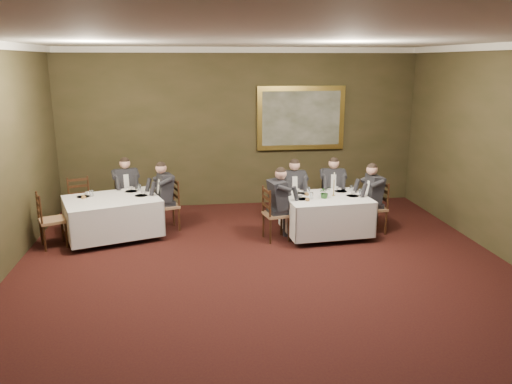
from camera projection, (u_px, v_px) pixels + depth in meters
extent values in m
plane|color=black|center=(278.00, 304.00, 6.81)|extent=(10.00, 10.00, 0.00)
cube|color=silver|center=(281.00, 36.00, 5.92)|extent=(8.00, 10.00, 0.10)
cube|color=#322F19|center=(241.00, 128.00, 11.16)|extent=(8.00, 0.10, 3.50)
cube|color=white|center=(240.00, 50.00, 10.68)|extent=(8.00, 0.10, 0.12)
cube|color=black|center=(326.00, 198.00, 9.28)|extent=(1.55, 1.22, 0.04)
cube|color=white|center=(326.00, 197.00, 9.28)|extent=(1.62, 1.28, 0.02)
cube|color=white|center=(326.00, 214.00, 9.36)|extent=(1.64, 1.31, 0.65)
cube|color=black|center=(111.00, 200.00, 9.18)|extent=(1.88, 1.63, 0.04)
cube|color=white|center=(111.00, 199.00, 9.17)|extent=(1.96, 1.71, 0.02)
cube|color=white|center=(113.00, 216.00, 9.26)|extent=(1.98, 1.74, 0.65)
cube|color=#8D6948|center=(293.00, 201.00, 10.00)|extent=(0.44, 0.42, 0.05)
cube|color=black|center=(292.00, 187.00, 10.12)|extent=(0.38, 0.03, 0.54)
cube|color=black|center=(293.00, 183.00, 9.90)|extent=(0.42, 0.31, 0.55)
sphere|color=#DA9C88|center=(294.00, 164.00, 9.80)|extent=(0.21, 0.21, 0.21)
cube|color=#8D6948|center=(332.00, 199.00, 10.17)|extent=(0.50, 0.49, 0.05)
cube|color=black|center=(331.00, 185.00, 10.29)|extent=(0.38, 0.09, 0.54)
cube|color=black|center=(333.00, 181.00, 10.07)|extent=(0.47, 0.38, 0.55)
sphere|color=#DA9C88|center=(333.00, 163.00, 9.97)|extent=(0.24, 0.24, 0.21)
cube|color=#8D6948|center=(276.00, 214.00, 9.15)|extent=(0.50, 0.51, 0.05)
cube|color=black|center=(266.00, 202.00, 9.03)|extent=(0.10, 0.38, 0.54)
cube|color=black|center=(276.00, 195.00, 9.05)|extent=(0.39, 0.47, 0.55)
sphere|color=#DA9C88|center=(277.00, 174.00, 8.96)|extent=(0.25, 0.25, 0.21)
cube|color=#8D6948|center=(374.00, 208.00, 9.54)|extent=(0.45, 0.47, 0.05)
cube|color=black|center=(384.00, 195.00, 9.52)|extent=(0.06, 0.38, 0.54)
cube|color=black|center=(375.00, 189.00, 9.45)|extent=(0.34, 0.44, 0.55)
sphere|color=#DA9C88|center=(376.00, 169.00, 9.35)|extent=(0.22, 0.22, 0.21)
cube|color=#8D6948|center=(81.00, 204.00, 9.78)|extent=(0.56, 0.54, 0.05)
cube|color=black|center=(79.00, 190.00, 9.88)|extent=(0.37, 0.16, 0.54)
cube|color=#8D6948|center=(127.00, 199.00, 10.16)|extent=(0.53, 0.51, 0.05)
cube|color=black|center=(125.00, 185.00, 10.27)|extent=(0.38, 0.12, 0.54)
cube|color=black|center=(126.00, 181.00, 10.07)|extent=(0.48, 0.40, 0.55)
sphere|color=#DA9C88|center=(124.00, 163.00, 9.97)|extent=(0.25, 0.25, 0.21)
cube|color=#8D6948|center=(167.00, 206.00, 9.68)|extent=(0.53, 0.55, 0.05)
cube|color=black|center=(176.00, 193.00, 9.70)|extent=(0.14, 0.37, 0.54)
cube|color=black|center=(166.00, 187.00, 9.59)|extent=(0.42, 0.49, 0.55)
sphere|color=#DA9C88|center=(165.00, 168.00, 9.49)|extent=(0.26, 0.26, 0.21)
cube|color=#8D6948|center=(52.00, 220.00, 8.80)|extent=(0.56, 0.57, 0.05)
cube|color=black|center=(39.00, 209.00, 8.64)|extent=(0.18, 0.36, 0.54)
imported|color=#2D5926|center=(325.00, 192.00, 9.15)|extent=(0.25, 0.22, 0.24)
cylinder|color=#A68832|center=(334.00, 195.00, 9.35)|extent=(0.07, 0.07, 0.02)
cylinder|color=#A68832|center=(334.00, 187.00, 9.30)|extent=(0.02, 0.02, 0.31)
cylinder|color=white|center=(334.00, 175.00, 9.25)|extent=(0.02, 0.02, 0.13)
cylinder|color=white|center=(300.00, 193.00, 9.49)|extent=(0.25, 0.25, 0.01)
cylinder|color=white|center=(298.00, 190.00, 9.63)|extent=(0.08, 0.08, 0.05)
cylinder|color=white|center=(309.00, 190.00, 9.50)|extent=(0.06, 0.06, 0.14)
cylinder|color=white|center=(83.00, 196.00, 9.28)|extent=(0.25, 0.25, 0.01)
cylinder|color=white|center=(85.00, 193.00, 9.42)|extent=(0.08, 0.08, 0.05)
cylinder|color=white|center=(92.00, 193.00, 9.28)|extent=(0.06, 0.06, 0.14)
cube|color=gold|center=(301.00, 118.00, 11.22)|extent=(1.99, 0.08, 1.42)
cube|color=#41442D|center=(301.00, 118.00, 11.17)|extent=(1.77, 0.01, 1.20)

